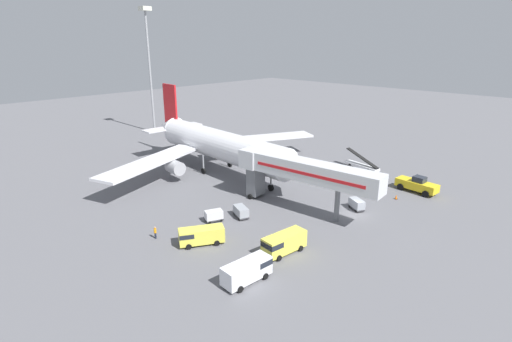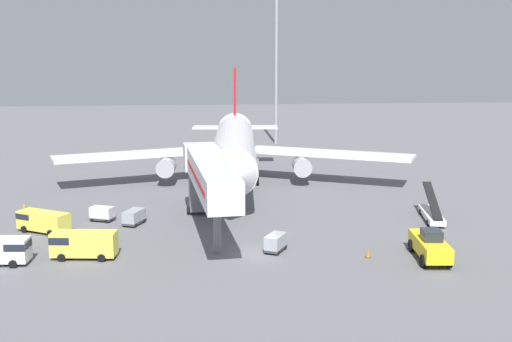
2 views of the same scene
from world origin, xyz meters
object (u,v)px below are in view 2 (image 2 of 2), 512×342
at_px(airplane_at_gate, 234,148).
at_px(service_van_outer_right, 42,220).
at_px(service_van_mid_center, 82,243).
at_px(baggage_cart_mid_right, 276,242).
at_px(ground_crew_worker_foreground, 25,211).
at_px(jet_bridge, 209,175).
at_px(pushback_tug, 430,245).
at_px(belt_loader_truck, 432,213).
at_px(baggage_cart_far_right, 134,217).
at_px(apron_light_mast, 276,30).
at_px(safety_cone_alpha, 368,254).
at_px(baggage_cart_mid_left, 102,213).

bearing_deg(airplane_at_gate, service_van_outer_right, -135.61).
xyz_separation_m(service_van_outer_right, service_van_mid_center, (5.30, -8.57, 0.14)).
xyz_separation_m(baggage_cart_mid_right, ground_crew_worker_foreground, (-25.20, 13.41, 0.00)).
bearing_deg(jet_bridge, pushback_tug, -27.52).
bearing_deg(jet_bridge, airplane_at_gate, 80.23).
distance_m(belt_loader_truck, baggage_cart_far_right, 31.19).
bearing_deg(service_van_outer_right, apron_light_mast, 62.22).
relative_size(baggage_cart_far_right, safety_cone_alpha, 4.32).
bearing_deg(baggage_cart_mid_left, baggage_cart_far_right, -26.44).
bearing_deg(baggage_cart_far_right, baggage_cart_mid_right, -37.32).
bearing_deg(baggage_cart_mid_right, safety_cone_alpha, -16.85).
xyz_separation_m(airplane_at_gate, safety_cone_alpha, (9.92, -30.34, -4.80)).
height_order(service_van_outer_right, safety_cone_alpha, service_van_outer_right).
height_order(airplane_at_gate, apron_light_mast, apron_light_mast).
distance_m(belt_loader_truck, service_van_outer_right, 39.95).
relative_size(belt_loader_truck, service_van_mid_center, 1.31).
bearing_deg(jet_bridge, service_van_mid_center, -148.84).
distance_m(service_van_outer_right, ground_crew_worker_foreground, 5.96).
bearing_deg(apron_light_mast, baggage_cart_mid_left, -114.91).
bearing_deg(airplane_at_gate, service_van_mid_center, -117.68).
relative_size(baggage_cart_mid_left, safety_cone_alpha, 3.82).
bearing_deg(service_van_outer_right, airplane_at_gate, 44.39).
distance_m(airplane_at_gate, safety_cone_alpha, 32.28).
xyz_separation_m(airplane_at_gate, baggage_cart_mid_right, (2.08, -27.97, -4.28)).
bearing_deg(baggage_cart_mid_right, belt_loader_truck, 27.60).
bearing_deg(baggage_cart_far_right, belt_loader_truck, -1.82).
height_order(jet_bridge, ground_crew_worker_foreground, jet_bridge).
relative_size(airplane_at_gate, safety_cone_alpha, 68.17).
height_order(jet_bridge, service_van_mid_center, jet_bridge).
height_order(baggage_cart_mid_left, ground_crew_worker_foreground, ground_crew_worker_foreground).
xyz_separation_m(airplane_at_gate, service_van_mid_center, (-14.83, -28.28, -3.81)).
height_order(baggage_cart_far_right, ground_crew_worker_foreground, ground_crew_worker_foreground).
height_order(pushback_tug, ground_crew_worker_foreground, pushback_tug).
xyz_separation_m(service_van_outer_right, baggage_cart_mid_left, (5.30, 3.72, -0.34)).
xyz_separation_m(service_van_mid_center, baggage_cart_mid_left, (-0.00, 12.29, -0.48)).
distance_m(belt_loader_truck, ground_crew_worker_foreground, 43.12).
height_order(airplane_at_gate, ground_crew_worker_foreground, airplane_at_gate).
xyz_separation_m(airplane_at_gate, jet_bridge, (-3.71, -21.55, 0.70)).
bearing_deg(pushback_tug, ground_crew_worker_foreground, 156.28).
bearing_deg(belt_loader_truck, safety_cone_alpha, -130.35).
height_order(jet_bridge, baggage_cart_mid_right, jet_bridge).
bearing_deg(belt_loader_truck, apron_light_mast, 99.92).
height_order(belt_loader_truck, service_van_mid_center, belt_loader_truck).
distance_m(pushback_tug, baggage_cart_far_right, 29.74).
height_order(jet_bridge, safety_cone_alpha, jet_bridge).
bearing_deg(baggage_cart_far_right, service_van_outer_right, -167.17).
bearing_deg(safety_cone_alpha, baggage_cart_mid_right, 163.15).
relative_size(pushback_tug, service_van_mid_center, 1.18).
height_order(jet_bridge, pushback_tug, jet_bridge).
bearing_deg(pushback_tug, jet_bridge, 152.48).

